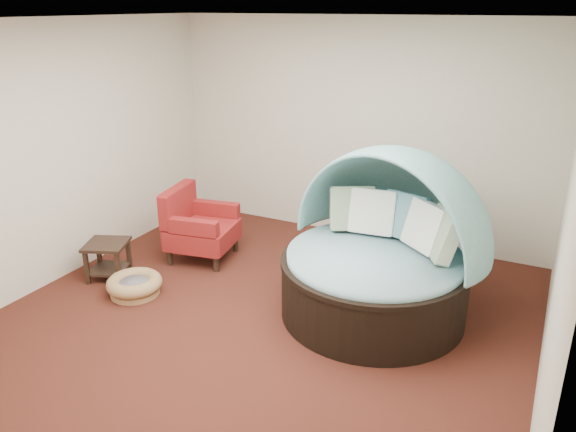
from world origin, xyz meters
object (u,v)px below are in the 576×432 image
at_px(pet_basket, 135,285).
at_px(red_armchair, 198,226).
at_px(canopy_daybed, 382,240).
at_px(side_table, 108,255).

distance_m(pet_basket, red_armchair, 1.13).
xyz_separation_m(pet_basket, red_armchair, (0.07, 1.09, 0.30)).
bearing_deg(canopy_daybed, red_armchair, -169.55).
distance_m(pet_basket, side_table, 0.58).
xyz_separation_m(pet_basket, side_table, (-0.52, 0.18, 0.17)).
bearing_deg(pet_basket, side_table, 161.06).
bearing_deg(pet_basket, canopy_daybed, 19.18).
height_order(pet_basket, red_armchair, red_armchair).
relative_size(pet_basket, side_table, 1.08).
distance_m(canopy_daybed, side_table, 3.08).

